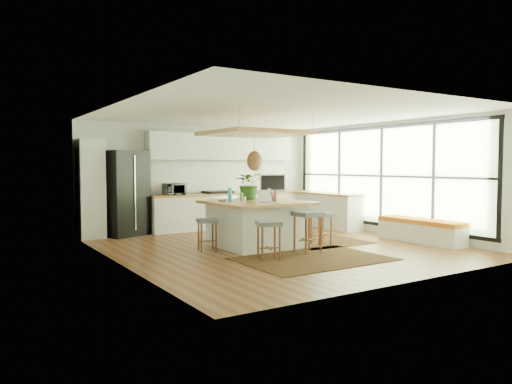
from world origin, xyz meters
TOP-DOWN VIEW (x-y plane):
  - floor at (0.00, 0.00)m, footprint 7.00×7.00m
  - ceiling at (0.00, 0.00)m, footprint 7.00×7.00m
  - wall_back at (0.00, 3.50)m, footprint 6.50×0.00m
  - wall_front at (0.00, -3.50)m, footprint 6.50×0.00m
  - wall_left at (-3.25, 0.00)m, footprint 0.00×7.00m
  - wall_right at (3.25, 0.00)m, footprint 0.00×7.00m
  - window_wall at (3.22, 0.00)m, footprint 0.10×6.20m
  - pantry at (-2.95, 3.18)m, footprint 0.55×0.60m
  - back_counter_base at (0.55, 3.18)m, footprint 4.20×0.60m
  - back_counter_top at (0.55, 3.18)m, footprint 4.24×0.64m
  - backsplash at (0.55, 3.48)m, footprint 4.20×0.02m
  - upper_cabinets at (0.55, 3.32)m, footprint 4.20×0.34m
  - range at (0.30, 3.18)m, footprint 0.76×0.62m
  - right_counter_base at (2.93, 2.00)m, footprint 0.60×2.50m
  - right_counter_top at (2.93, 2.00)m, footprint 0.64×2.54m
  - window_bench at (2.95, -1.20)m, footprint 0.52×2.00m
  - ceiling_panel at (-0.30, 0.40)m, footprint 1.86×1.86m
  - rug_near at (-0.23, -1.45)m, footprint 2.60×1.80m
  - rug_right at (1.16, 0.48)m, footprint 1.80×2.60m
  - fridge at (-2.18, 3.21)m, footprint 1.21×1.09m
  - island at (-0.34, 0.26)m, footprint 1.85×1.85m
  - stool_near_left at (-0.94, -1.09)m, footprint 0.51×0.51m
  - stool_near_right at (0.09, -0.88)m, footprint 0.47×0.47m
  - stool_right_front at (0.91, -0.29)m, footprint 0.43×0.43m
  - stool_right_back at (0.90, 0.65)m, footprint 0.42×0.42m
  - stool_left_side at (-1.45, 0.30)m, footprint 0.45×0.45m
  - laptop at (-0.28, -0.09)m, footprint 0.38×0.39m
  - monitor at (0.30, 0.62)m, footprint 0.62×0.38m
  - microwave at (-0.94, 3.12)m, footprint 0.53×0.31m
  - island_plant at (-0.21, 0.77)m, footprint 0.86×0.89m
  - island_bowl at (-0.99, 0.54)m, footprint 0.24×0.24m
  - island_bottle_0 at (-0.89, 0.36)m, footprint 0.07×0.07m
  - island_bottle_1 at (-0.74, 0.11)m, footprint 0.07×0.07m
  - island_bottle_2 at (-0.09, -0.04)m, footprint 0.07×0.07m
  - island_bottle_3 at (0.01, 0.31)m, footprint 0.07×0.07m
  - island_bottle_4 at (-0.54, 0.51)m, footprint 0.07×0.07m

SIDE VIEW (x-z plane):
  - floor at x=0.00m, z-range 0.00..0.00m
  - rug_near at x=-0.23m, z-range 0.00..0.01m
  - rug_right at x=1.16m, z-range 0.00..0.01m
  - window_bench at x=2.95m, z-range 0.00..0.50m
  - stool_near_left at x=-0.94m, z-range 0.01..0.70m
  - stool_near_right at x=0.09m, z-range -0.04..0.75m
  - stool_right_front at x=0.91m, z-range 0.02..0.69m
  - stool_right_back at x=0.90m, z-range 0.02..0.69m
  - stool_left_side at x=-1.45m, z-range 0.04..0.67m
  - back_counter_base at x=0.55m, z-range 0.00..0.88m
  - right_counter_base at x=2.93m, z-range 0.00..0.88m
  - island at x=-0.34m, z-range 0.00..0.93m
  - range at x=0.30m, z-range 0.00..1.00m
  - back_counter_top at x=0.55m, z-range 0.88..0.93m
  - right_counter_top at x=2.93m, z-range 0.88..0.93m
  - fridge at x=-2.18m, z-range -0.08..1.93m
  - island_bowl at x=-0.99m, z-range 0.93..0.98m
  - island_bottle_0 at x=-0.89m, z-range 0.93..1.12m
  - island_bottle_1 at x=-0.74m, z-range 0.93..1.12m
  - island_bottle_2 at x=-0.09m, z-range 0.93..1.12m
  - island_bottle_3 at x=0.01m, z-range 0.93..1.12m
  - island_bottle_4 at x=-0.54m, z-range 0.93..1.12m
  - laptop at x=-0.28m, z-range 0.92..1.18m
  - microwave at x=-0.94m, z-range 0.93..1.28m
  - pantry at x=-2.95m, z-range 0.00..2.25m
  - monitor at x=0.30m, z-range 0.92..1.46m
  - island_plant at x=-0.21m, z-range 0.93..1.47m
  - wall_back at x=0.00m, z-range -1.90..4.60m
  - wall_front at x=0.00m, z-range -1.90..4.60m
  - wall_left at x=-3.25m, z-range -2.15..4.85m
  - wall_right at x=3.25m, z-range -2.15..4.85m
  - backsplash at x=0.55m, z-range 0.95..1.75m
  - window_wall at x=3.22m, z-range 0.10..2.70m
  - ceiling_panel at x=-0.30m, z-range 1.65..2.45m
  - upper_cabinets at x=0.55m, z-range 1.80..2.50m
  - ceiling at x=0.00m, z-range 2.70..2.70m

